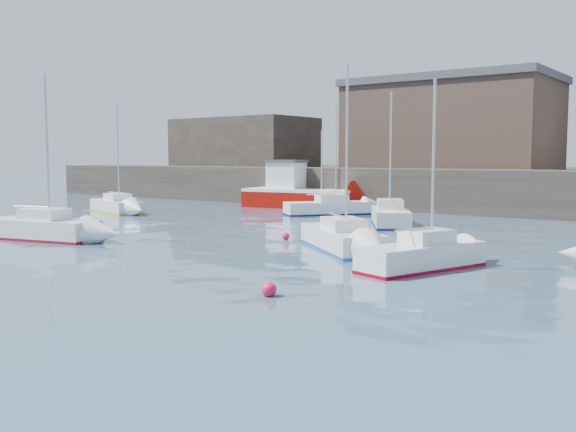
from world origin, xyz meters
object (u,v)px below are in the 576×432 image
Objects in this scene: sailboat_f at (390,216)px; buoy_far at (286,239)px; sailboat_c at (422,255)px; sailboat_e at (116,205)px; sailboat_h at (328,207)px; fishing_boat at (298,193)px; sailboat_a at (41,228)px; sailboat_b at (342,238)px; buoy_mid at (269,296)px.

buoy_far is (-0.98, -8.60, -0.53)m from sailboat_f.
sailboat_e is at bearing 162.44° from sailboat_c.
sailboat_e reaches higher than buoy_far.
sailboat_c is 21.35m from sailboat_h.
sailboat_e is 0.98× the size of sailboat_f.
fishing_boat is 19.41m from buoy_far.
buoy_far is (5.59, -12.24, -0.49)m from sailboat_h.
sailboat_a reaches higher than buoy_far.
fishing_boat is at bearing 94.16° from sailboat_a.
sailboat_b is 17.94× the size of buoy_mid.
buoy_far is at bearing -96.52° from sailboat_f.
sailboat_a is 1.03× the size of sailboat_e.
sailboat_e is (-27.24, 8.62, -0.02)m from sailboat_c.
sailboat_b is at bearing -73.49° from sailboat_f.
fishing_boat is 6.52m from sailboat_h.
fishing_boat is 1.22× the size of sailboat_b.
sailboat_b is (14.76, -17.43, -0.64)m from fishing_boat.
sailboat_f is (-7.66, 12.28, 0.03)m from sailboat_c.
buoy_far is (-7.06, 10.18, 0.00)m from buoy_mid.
sailboat_h is 17.63× the size of buoy_mid.
sailboat_c reaches higher than buoy_mid.
buoy_far is (9.16, 6.92, -0.54)m from sailboat_a.
sailboat_b reaches higher than sailboat_h.
sailboat_h reaches higher than fishing_boat.
sailboat_e is 29.78m from buoy_mid.
sailboat_f reaches higher than sailboat_c.
sailboat_f is (11.81, -7.47, -0.60)m from fishing_boat.
sailboat_c is 15.41× the size of buoy_mid.
sailboat_b is 21.99× the size of buoy_far.
sailboat_f is (-2.95, 9.96, 0.04)m from sailboat_b.
sailboat_e is 19.92m from sailboat_f.
sailboat_a is at bearing -123.16° from sailboat_f.
sailboat_e is 19.25m from buoy_far.
buoy_far is at bearing -14.86° from sailboat_e.
sailboat_f reaches higher than fishing_boat.
sailboat_b is at bearing -54.98° from sailboat_h.
sailboat_f is 7.51m from sailboat_h.
buoy_mid is at bearing -72.07° from sailboat_f.
sailboat_c is at bearing -45.42° from fishing_boat.
sailboat_c is 18.89× the size of buoy_far.
buoy_mid is (12.65, -22.42, -0.49)m from sailboat_h.
sailboat_b is 1.16× the size of sailboat_c.
fishing_boat is at bearing 130.26° from sailboat_b.
sailboat_e is at bearing -124.90° from fishing_boat.
sailboat_f is (19.58, 3.67, 0.05)m from sailboat_e.
fishing_boat is 1.23× the size of sailboat_f.
fishing_boat is 27.74m from sailboat_c.
sailboat_a is 18.09m from sailboat_c.
sailboat_e is at bearing 128.54° from sailboat_a.
sailboat_b reaches higher than sailboat_e.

